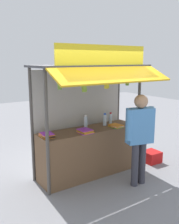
{
  "coord_description": "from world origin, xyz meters",
  "views": [
    {
      "loc": [
        -2.77,
        -4.1,
        2.33
      ],
      "look_at": [
        0.0,
        0.0,
        1.32
      ],
      "focal_mm": 40.77,
      "sensor_mm": 36.0,
      "label": 1
    }
  ],
  "objects": [
    {
      "name": "ground_plane",
      "position": [
        0.0,
        0.0,
        0.0
      ],
      "size": [
        20.0,
        20.0,
        0.0
      ],
      "primitive_type": "plane",
      "color": "gray"
    },
    {
      "name": "plastic_crate",
      "position": [
        1.56,
        -0.27,
        0.13
      ],
      "size": [
        0.38,
        0.38,
        0.26
      ],
      "primitive_type": "cube",
      "rotation": [
        0.0,
        0.0,
        -0.04
      ],
      "color": "red",
      "rests_on": "ground"
    },
    {
      "name": "stall_counter",
      "position": [
        0.0,
        0.0,
        0.49
      ],
      "size": [
        2.12,
        0.6,
        0.97
      ],
      "primitive_type": "cube",
      "color": "brown",
      "rests_on": "ground"
    },
    {
      "name": "magazine_stack_right",
      "position": [
        -0.94,
        -0.02,
        1.01
      ],
      "size": [
        0.24,
        0.3,
        0.07
      ],
      "color": "orange",
      "rests_on": "stall_counter"
    },
    {
      "name": "magazine_stack_left",
      "position": [
        0.55,
        -0.17,
        0.99
      ],
      "size": [
        0.25,
        0.29,
        0.05
      ],
      "color": "green",
      "rests_on": "stall_counter"
    },
    {
      "name": "water_bottle_front_right",
      "position": [
        0.62,
        0.11,
        1.09
      ],
      "size": [
        0.07,
        0.07,
        0.25
      ],
      "color": "silver",
      "rests_on": "stall_counter"
    },
    {
      "name": "stall_structure",
      "position": [
        0.0,
        0.07,
        1.55
      ],
      "size": [
        2.32,
        1.41,
        2.6
      ],
      "color": "#4C4742",
      "rests_on": "ground"
    },
    {
      "name": "banana_bunch_rightmost",
      "position": [
        0.11,
        -0.4,
        1.9
      ],
      "size": [
        0.11,
        0.12,
        0.3
      ],
      "color": "#332D23"
    },
    {
      "name": "magazine_stack_far_left",
      "position": [
        -0.22,
        -0.18,
        1.0
      ],
      "size": [
        0.27,
        0.29,
        0.07
      ],
      "color": "purple",
      "rests_on": "stall_counter"
    },
    {
      "name": "banana_bunch_inner_right",
      "position": [
        0.62,
        -0.4,
        1.91
      ],
      "size": [
        0.1,
        0.1,
        0.28
      ],
      "color": "#332D23"
    },
    {
      "name": "banana_bunch_inner_left",
      "position": [
        -0.85,
        -0.4,
        1.93
      ],
      "size": [
        0.09,
        0.09,
        0.26
      ],
      "color": "#332D23"
    },
    {
      "name": "water_bottle_mid_left",
      "position": [
        0.43,
        0.06,
        1.1
      ],
      "size": [
        0.07,
        0.07,
        0.27
      ],
      "color": "silver",
      "rests_on": "stall_counter"
    },
    {
      "name": "vendor_person",
      "position": [
        0.52,
        -0.89,
        1.04
      ],
      "size": [
        0.66,
        0.33,
        1.73
      ],
      "rotation": [
        0.0,
        0.0,
        2.89
      ],
      "color": "#383842",
      "rests_on": "ground"
    },
    {
      "name": "water_bottle_rear_center",
      "position": [
        0.0,
        0.14,
        1.09
      ],
      "size": [
        0.07,
        0.07,
        0.26
      ],
      "color": "silver",
      "rests_on": "stall_counter"
    },
    {
      "name": "banana_bunch_leftmost",
      "position": [
        -0.38,
        -0.4,
        1.87
      ],
      "size": [
        0.12,
        0.13,
        0.34
      ],
      "color": "#332D23"
    }
  ]
}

